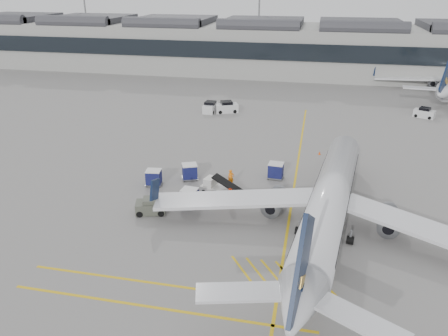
% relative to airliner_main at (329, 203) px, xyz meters
% --- Properties ---
extents(ground, '(220.00, 220.00, 0.00)m').
position_rel_airliner_main_xyz_m(ground, '(-13.43, -0.47, -2.75)').
color(ground, gray).
rests_on(ground, ground).
extents(terminal, '(200.00, 20.45, 12.40)m').
position_rel_airliner_main_xyz_m(terminal, '(-13.43, 71.46, 3.39)').
color(terminal, '#9E9E99').
rests_on(terminal, ground).
extents(light_masts, '(113.00, 0.60, 25.45)m').
position_rel_airliner_main_xyz_m(light_masts, '(-15.10, 85.53, 11.74)').
color(light_masts, slate).
rests_on(light_masts, ground).
extents(apron_markings, '(0.25, 60.00, 0.01)m').
position_rel_airliner_main_xyz_m(apron_markings, '(-3.43, 9.53, -2.74)').
color(apron_markings, gold).
rests_on(apron_markings, ground).
extents(airliner_main, '(31.95, 35.11, 9.36)m').
position_rel_airliner_main_xyz_m(airliner_main, '(0.00, 0.00, 0.00)').
color(airliner_main, silver).
rests_on(airliner_main, ground).
extents(belt_loader, '(5.18, 2.68, 2.05)m').
position_rel_airliner_main_xyz_m(belt_loader, '(-11.11, 5.06, -2.15)').
color(belt_loader, silver).
rests_on(belt_loader, ground).
extents(baggage_cart_a, '(1.86, 1.58, 1.85)m').
position_rel_airliner_main_xyz_m(baggage_cart_a, '(-5.68, 10.19, -1.76)').
color(baggage_cart_a, gray).
rests_on(baggage_cart_a, ground).
extents(baggage_cart_b, '(2.17, 2.00, 1.84)m').
position_rel_airliner_main_xyz_m(baggage_cart_b, '(-15.16, 7.87, -1.76)').
color(baggage_cart_b, gray).
rests_on(baggage_cart_b, ground).
extents(baggage_cart_c, '(1.86, 1.60, 1.79)m').
position_rel_airliner_main_xyz_m(baggage_cart_c, '(-18.59, 5.57, -1.79)').
color(baggage_cart_c, gray).
rests_on(baggage_cart_c, ground).
extents(baggage_cart_d, '(1.80, 1.54, 1.75)m').
position_rel_airliner_main_xyz_m(baggage_cart_d, '(-13.44, 1.99, -1.81)').
color(baggage_cart_d, gray).
rests_on(baggage_cart_d, ground).
extents(ramp_agent_a, '(0.82, 0.73, 1.89)m').
position_rel_airliner_main_xyz_m(ramp_agent_a, '(-10.28, 7.20, -1.81)').
color(ramp_agent_a, orange).
rests_on(ramp_agent_a, ground).
extents(ramp_agent_b, '(1.00, 0.81, 1.93)m').
position_rel_airliner_main_xyz_m(ramp_agent_b, '(-9.48, 2.66, -1.78)').
color(ramp_agent_b, '#FF450D').
rests_on(ramp_agent_b, ground).
extents(pushback_tug, '(3.19, 2.44, 1.58)m').
position_rel_airliner_main_xyz_m(pushback_tug, '(-16.69, -0.39, -2.05)').
color(pushback_tug, '#4E5044').
rests_on(pushback_tug, ground).
extents(safety_cone_nose, '(0.32, 0.32, 0.44)m').
position_rel_airliner_main_xyz_m(safety_cone_nose, '(-0.85, 18.77, -2.53)').
color(safety_cone_nose, '#F24C0A').
rests_on(safety_cone_nose, ground).
extents(safety_cone_engine, '(0.39, 0.39, 0.54)m').
position_rel_airliner_main_xyz_m(safety_cone_engine, '(4.28, 5.43, -2.48)').
color(safety_cone_engine, '#F24C0A').
rests_on(safety_cone_engine, ground).
extents(service_van_left, '(4.21, 3.24, 1.94)m').
position_rel_airliner_main_xyz_m(service_van_left, '(-16.65, 35.32, -1.88)').
color(service_van_left, silver).
rests_on(service_van_left, ground).
extents(service_van_mid, '(2.03, 3.70, 1.85)m').
position_rel_airliner_main_xyz_m(service_van_mid, '(-19.38, 34.95, -1.92)').
color(service_van_mid, silver).
rests_on(service_van_mid, ground).
extents(service_van_right, '(3.58, 2.80, 1.65)m').
position_rel_airliner_main_xyz_m(service_van_right, '(15.71, 39.25, -2.01)').
color(service_van_right, silver).
rests_on(service_van_right, ground).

